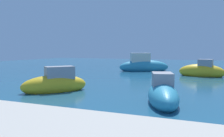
% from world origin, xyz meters
% --- Properties ---
extents(moored_boat_2, '(1.99, 3.49, 1.33)m').
position_xyz_m(moored_boat_2, '(-8.65, 1.69, 0.33)').
color(moored_boat_2, teal).
rests_on(moored_boat_2, ground).
extents(moored_boat_4, '(3.44, 1.72, 1.54)m').
position_xyz_m(moored_boat_4, '(-7.67, 11.77, 0.38)').
color(moored_boat_4, gold).
rests_on(moored_boat_4, ground).
extents(moored_boat_5, '(2.85, 3.13, 1.42)m').
position_xyz_m(moored_boat_5, '(-13.85, 2.20, 0.36)').
color(moored_boat_5, gold).
rests_on(moored_boat_5, ground).
extents(moored_boat_7, '(4.75, 3.57, 1.96)m').
position_xyz_m(moored_boat_7, '(-12.87, 14.45, 0.47)').
color(moored_boat_7, teal).
rests_on(moored_boat_7, ground).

